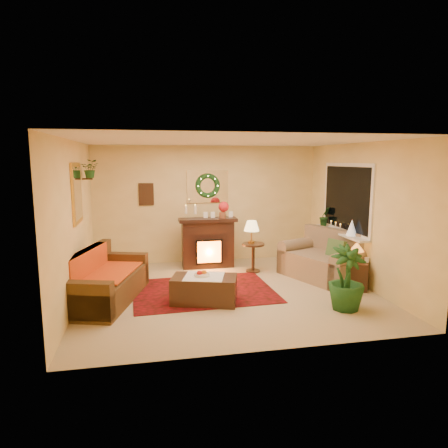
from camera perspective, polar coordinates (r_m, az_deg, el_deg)
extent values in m
plane|color=beige|center=(7.12, 0.56, -9.62)|extent=(5.00, 5.00, 0.00)
plane|color=white|center=(6.75, 0.60, 11.77)|extent=(5.00, 5.00, 0.00)
plane|color=#EFD88C|center=(9.01, -2.37, 2.84)|extent=(5.00, 5.00, 0.00)
plane|color=#EFD88C|center=(4.67, 6.28, -3.19)|extent=(5.00, 5.00, 0.00)
plane|color=#EFD88C|center=(6.76, -20.63, 0.13)|extent=(4.50, 4.50, 0.00)
plane|color=#EFD88C|center=(7.72, 19.05, 1.27)|extent=(4.50, 4.50, 0.00)
cube|color=#4A130E|center=(7.15, -2.96, -9.50)|extent=(2.50, 1.91, 0.01)
cube|color=brown|center=(6.83, -16.46, -7.05)|extent=(1.37, 2.11, 0.84)
cube|color=red|center=(6.98, -16.46, -6.49)|extent=(0.88, 1.42, 0.02)
cube|color=black|center=(8.56, -2.34, -2.58)|extent=(1.09, 0.35, 1.00)
sphere|color=red|center=(8.52, -0.05, 2.48)|extent=(0.22, 0.22, 0.22)
cylinder|color=beige|center=(8.38, -5.48, 2.04)|extent=(0.06, 0.06, 0.17)
cylinder|color=beige|center=(8.38, -4.14, 2.06)|extent=(0.06, 0.06, 0.19)
cube|color=white|center=(8.95, -2.37, 5.37)|extent=(0.92, 0.02, 0.72)
torus|color=#194719|center=(8.91, -2.33, 5.48)|extent=(0.55, 0.11, 0.55)
cube|color=#381E11|center=(8.86, -11.05, 4.19)|extent=(0.32, 0.03, 0.48)
cube|color=gold|center=(7.00, -20.29, 4.15)|extent=(0.03, 0.84, 1.00)
imported|color=#194719|center=(7.71, -18.50, 6.30)|extent=(0.33, 0.28, 0.36)
cube|color=gray|center=(7.97, 13.97, -4.69)|extent=(1.48, 1.86, 0.94)
cube|color=white|center=(8.16, 17.11, 3.54)|extent=(0.03, 1.86, 1.36)
cube|color=black|center=(8.16, 17.02, 3.54)|extent=(0.02, 1.70, 1.22)
cube|color=white|center=(8.20, 16.25, -1.19)|extent=(0.22, 1.86, 0.04)
cone|color=white|center=(7.82, 17.79, -0.50)|extent=(0.20, 0.20, 0.30)
imported|color=#1A551F|center=(8.79, 14.19, 0.99)|extent=(0.29, 0.24, 0.53)
cylinder|color=#4A291C|center=(8.27, 4.18, -4.62)|extent=(0.59, 0.59, 0.60)
cone|color=#FFE08B|center=(8.17, 3.96, -0.82)|extent=(0.31, 0.31, 0.48)
cube|color=#3F2019|center=(7.56, 18.17, -6.82)|extent=(0.53, 0.53, 0.50)
cone|color=orange|center=(7.49, 18.43, -3.24)|extent=(0.25, 0.25, 0.37)
cube|color=#4A3018|center=(6.54, -2.84, -9.41)|extent=(1.15, 0.83, 0.43)
cylinder|color=silver|center=(6.48, -3.17, -7.37)|extent=(0.25, 0.25, 0.06)
imported|color=#123E11|center=(6.46, 17.06, -7.82)|extent=(1.87, 1.87, 2.99)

